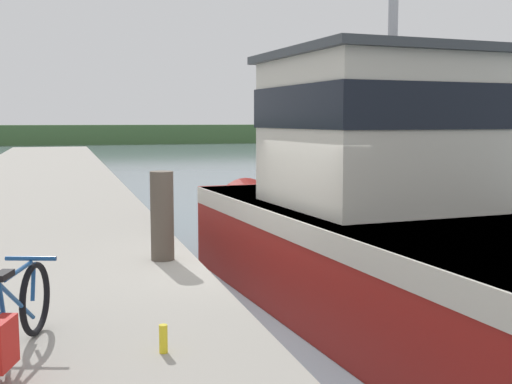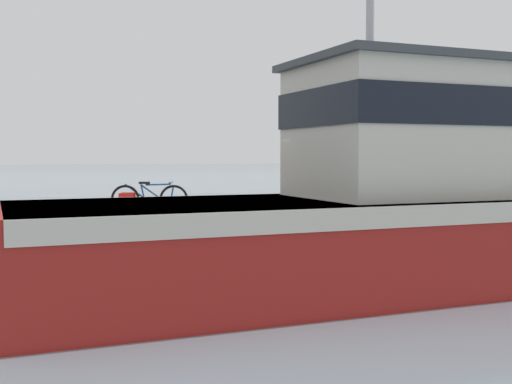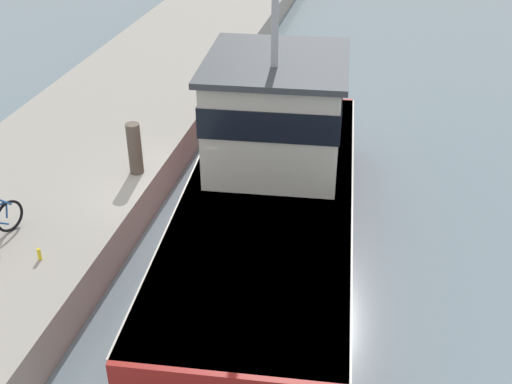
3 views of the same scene
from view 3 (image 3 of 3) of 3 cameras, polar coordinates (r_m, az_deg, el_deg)
name	(u,v)px [view 3 (image 3 of 3)]	position (r m, az deg, el deg)	size (l,w,h in m)	color
ground_plane	(183,216)	(14.86, -6.49, -2.16)	(320.00, 320.00, 0.00)	gray
dock_pier	(53,185)	(15.84, -17.56, 0.62)	(5.03, 80.00, 0.91)	#A39E93
fishing_boat_main	(271,183)	(13.38, 1.38, 0.84)	(4.13, 11.90, 10.73)	maroon
mooring_post	(135,149)	(14.67, -10.73, 3.81)	(0.31, 0.31, 1.21)	#51473D
water_bottle_on_curb	(39,254)	(12.47, -18.71, -5.26)	(0.07, 0.07, 0.24)	yellow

